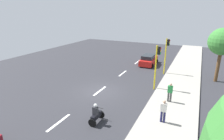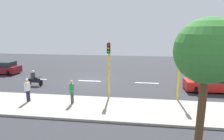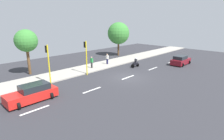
# 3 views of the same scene
# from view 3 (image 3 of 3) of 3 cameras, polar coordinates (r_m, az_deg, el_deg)

# --- Properties ---
(ground_plane) EXTENTS (40.00, 60.00, 0.10)m
(ground_plane) POSITION_cam_3_polar(r_m,az_deg,el_deg) (22.97, 5.12, -2.47)
(ground_plane) COLOR #2D2D33
(sidewalk) EXTENTS (4.00, 60.00, 0.15)m
(sidewalk) POSITION_cam_3_polar(r_m,az_deg,el_deg) (27.64, -6.29, 0.84)
(sidewalk) COLOR #9E998E
(sidewalk) RESTS_ON ground
(lane_stripe_far_north) EXTENTS (0.20, 2.40, 0.01)m
(lane_stripe_far_north) POSITION_cam_3_polar(r_m,az_deg,el_deg) (32.92, 18.26, 2.38)
(lane_stripe_far_north) COLOR white
(lane_stripe_far_north) RESTS_ON ground
(lane_stripe_north) EXTENTS (0.20, 2.40, 0.01)m
(lane_stripe_north) POSITION_cam_3_polar(r_m,az_deg,el_deg) (27.74, 12.87, 0.45)
(lane_stripe_north) COLOR white
(lane_stripe_north) RESTS_ON ground
(lane_stripe_mid) EXTENTS (0.20, 2.40, 0.01)m
(lane_stripe_mid) POSITION_cam_3_polar(r_m,az_deg,el_deg) (22.95, 5.13, -2.34)
(lane_stripe_mid) COLOR white
(lane_stripe_mid) RESTS_ON ground
(lane_stripe_south) EXTENTS (0.20, 2.40, 0.01)m
(lane_stripe_south) POSITION_cam_3_polar(r_m,az_deg,el_deg) (18.87, -6.36, -6.36)
(lane_stripe_south) COLOR white
(lane_stripe_south) RESTS_ON ground
(lane_stripe_far_south) EXTENTS (0.20, 2.40, 0.01)m
(lane_stripe_far_south) POSITION_cam_3_polar(r_m,az_deg,el_deg) (16.05, -23.26, -11.66)
(lane_stripe_far_south) COLOR white
(lane_stripe_far_south) RESTS_ON ground
(car_maroon) EXTENTS (2.23, 3.98, 1.52)m
(car_maroon) POSITION_cam_3_polar(r_m,az_deg,el_deg) (31.39, 20.99, 2.85)
(car_maroon) COLOR maroon
(car_maroon) RESTS_ON ground
(car_red) EXTENTS (2.21, 4.34, 1.52)m
(car_red) POSITION_cam_3_polar(r_m,az_deg,el_deg) (17.62, -24.05, -6.82)
(car_red) COLOR red
(car_red) RESTS_ON ground
(motorcycle) EXTENTS (0.60, 1.30, 1.53)m
(motorcycle) POSITION_cam_3_polar(r_m,az_deg,el_deg) (27.92, 7.43, 2.15)
(motorcycle) COLOR black
(motorcycle) RESTS_ON ground
(pedestrian_near_signal) EXTENTS (0.40, 0.24, 1.69)m
(pedestrian_near_signal) POSITION_cam_3_polar(r_m,az_deg,el_deg) (29.14, -1.53, 3.67)
(pedestrian_near_signal) COLOR #1E1E4C
(pedestrian_near_signal) RESTS_ON sidewalk
(pedestrian_by_tree) EXTENTS (0.40, 0.24, 1.69)m
(pedestrian_by_tree) POSITION_cam_3_polar(r_m,az_deg,el_deg) (26.87, -6.47, 2.57)
(pedestrian_by_tree) COLOR #3F3F3F
(pedestrian_by_tree) RESTS_ON sidewalk
(traffic_light_corner) EXTENTS (0.49, 0.24, 4.50)m
(traffic_light_corner) POSITION_cam_3_polar(r_m,az_deg,el_deg) (20.88, -19.70, 3.33)
(traffic_light_corner) COLOR yellow
(traffic_light_corner) RESTS_ON ground
(traffic_light_midblock) EXTENTS (0.49, 0.24, 4.50)m
(traffic_light_midblock) POSITION_cam_3_polar(r_m,az_deg,el_deg) (23.66, -8.32, 5.39)
(traffic_light_midblock) COLOR yellow
(traffic_light_midblock) RESTS_ON ground
(street_tree_center) EXTENTS (4.36, 4.36, 6.74)m
(street_tree_center) POSITION_cam_3_polar(r_m,az_deg,el_deg) (36.79, 2.08, 11.58)
(street_tree_center) COLOR brown
(street_tree_center) RESTS_ON ground
(street_tree_south) EXTENTS (2.89, 2.89, 5.95)m
(street_tree_south) POSITION_cam_3_polar(r_m,az_deg,el_deg) (25.84, -25.65, 8.30)
(street_tree_south) COLOR brown
(street_tree_south) RESTS_ON ground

